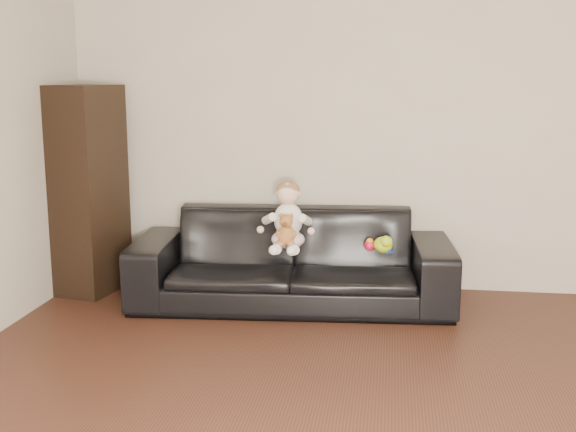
% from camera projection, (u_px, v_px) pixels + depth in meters
% --- Properties ---
extents(wall_back, '(5.00, 0.00, 5.00)m').
position_uv_depth(wall_back, '(411.00, 112.00, 5.16)').
color(wall_back, '#BBB19D').
rests_on(wall_back, ground).
extents(sofa, '(2.23, 1.00, 0.63)m').
position_uv_depth(sofa, '(292.00, 259.00, 4.97)').
color(sofa, black).
rests_on(sofa, floor).
extents(cabinet, '(0.46, 0.57, 1.49)m').
position_uv_depth(cabinet, '(88.00, 190.00, 5.20)').
color(cabinet, black).
rests_on(cabinet, floor).
extents(shelf_item, '(0.22, 0.28, 0.28)m').
position_uv_depth(shelf_item, '(88.00, 144.00, 5.13)').
color(shelf_item, silver).
rests_on(shelf_item, cabinet).
extents(baby, '(0.33, 0.40, 0.45)m').
position_uv_depth(baby, '(288.00, 219.00, 4.80)').
color(baby, silver).
rests_on(baby, sofa).
extents(teddy_bear, '(0.11, 0.12, 0.21)m').
position_uv_depth(teddy_bear, '(286.00, 230.00, 4.68)').
color(teddy_bear, '#9E612D').
rests_on(teddy_bear, sofa).
extents(toy_green, '(0.14, 0.16, 0.11)m').
position_uv_depth(toy_green, '(383.00, 245.00, 4.72)').
color(toy_green, '#ACD318').
rests_on(toy_green, sofa).
extents(toy_rattle, '(0.09, 0.09, 0.08)m').
position_uv_depth(toy_rattle, '(370.00, 245.00, 4.77)').
color(toy_rattle, red).
rests_on(toy_rattle, sofa).
extents(toy_blue_disc, '(0.10, 0.10, 0.01)m').
position_uv_depth(toy_blue_disc, '(387.00, 250.00, 4.76)').
color(toy_blue_disc, '#183CC2').
rests_on(toy_blue_disc, sofa).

